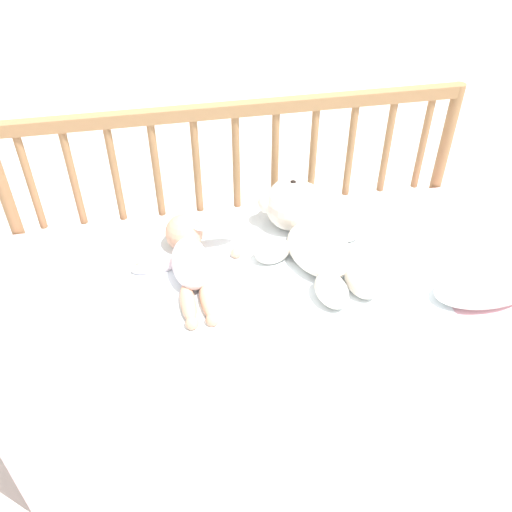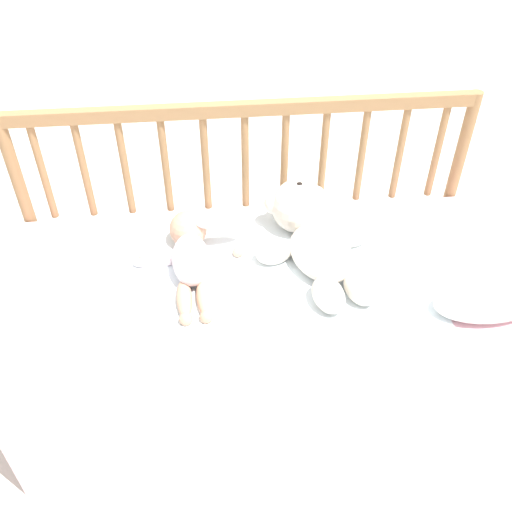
% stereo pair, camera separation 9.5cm
% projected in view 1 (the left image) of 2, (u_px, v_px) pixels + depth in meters
% --- Properties ---
extents(ground_plane, '(12.00, 12.00, 0.00)m').
position_uv_depth(ground_plane, '(256.00, 387.00, 1.84)').
color(ground_plane, silver).
extents(crib_mattress, '(1.34, 0.59, 0.50)m').
position_uv_depth(crib_mattress, '(256.00, 336.00, 1.68)').
color(crib_mattress, '#EDB7C6').
rests_on(crib_mattress, ground_plane).
extents(crib_rail, '(1.34, 0.04, 0.84)m').
position_uv_depth(crib_rail, '(237.00, 177.00, 1.68)').
color(crib_rail, '#997047').
rests_on(crib_rail, ground_plane).
extents(blanket, '(0.88, 0.53, 0.01)m').
position_uv_depth(blanket, '(262.00, 271.00, 1.52)').
color(blanket, white).
rests_on(blanket, crib_mattress).
extents(teddy_bear, '(0.34, 0.46, 0.16)m').
position_uv_depth(teddy_bear, '(309.00, 231.00, 1.56)').
color(teddy_bear, silver).
rests_on(teddy_bear, crib_mattress).
extents(baby, '(0.31, 0.38, 0.11)m').
position_uv_depth(baby, '(189.00, 257.00, 1.50)').
color(baby, white).
rests_on(baby, crib_mattress).
extents(small_pillow, '(0.26, 0.13, 0.06)m').
position_uv_depth(small_pillow, '(483.00, 289.00, 1.43)').
color(small_pillow, white).
rests_on(small_pillow, crib_mattress).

